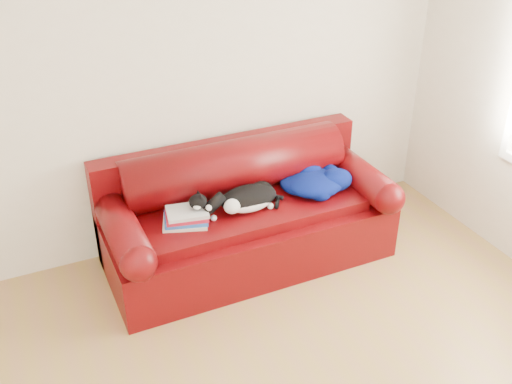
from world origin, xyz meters
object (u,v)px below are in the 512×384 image
blanket (316,181)px  book_stack (186,217)px  cat (248,199)px  sofa_base (248,233)px

blanket → book_stack: bearing=-178.5°
cat → blanket: bearing=-9.8°
book_stack → blanket: bearing=1.5°
sofa_base → book_stack: bearing=-172.2°
sofa_base → cat: bearing=-110.6°
cat → book_stack: bearing=164.1°
sofa_base → cat: (-0.03, -0.08, 0.35)m
book_stack → cat: bearing=-1.8°
book_stack → blanket: 1.04m
sofa_base → book_stack: book_stack is taller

